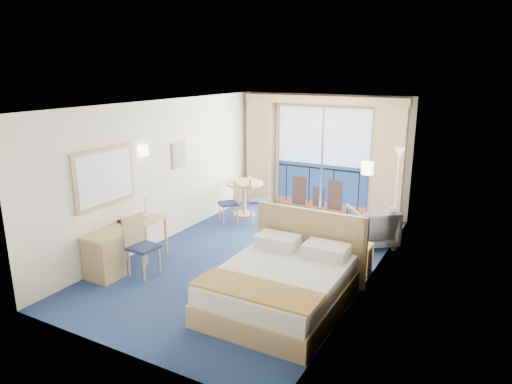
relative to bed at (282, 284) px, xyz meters
name	(u,v)px	position (x,y,z in m)	size (l,w,h in m)	color
floor	(256,257)	(-1.14, 1.33, -0.32)	(6.50, 6.50, 0.00)	navy
room_walls	(256,159)	(-1.14, 1.33, 1.46)	(4.04, 6.54, 2.72)	white
balcony_door	(322,162)	(-1.15, 4.55, 0.82)	(2.36, 0.03, 2.52)	navy
curtain_left	(260,152)	(-2.69, 4.40, 0.95)	(0.65, 0.22, 2.55)	tan
curtain_right	(389,165)	(0.41, 4.40, 0.95)	(0.65, 0.22, 2.55)	tan
pelmet	(323,100)	(-1.14, 4.43, 2.26)	(3.80, 0.25, 0.18)	tan
mirror	(105,177)	(-3.12, -0.17, 1.23)	(0.05, 1.25, 0.95)	tan
wall_print	(179,155)	(-3.12, 1.78, 1.28)	(0.04, 0.42, 0.52)	tan
sconce_left	(143,151)	(-3.08, 0.73, 1.53)	(0.18, 0.18, 0.18)	#FFECB2
sconce_right	(368,168)	(0.80, 1.18, 1.53)	(0.18, 0.18, 0.18)	#FFECB2
bed	(282,284)	(0.00, 0.00, 0.00)	(1.83, 2.17, 1.15)	tan
nightstand	(359,258)	(0.65, 1.57, -0.08)	(0.38, 0.36, 0.49)	#A38656
phone	(361,243)	(0.67, 1.55, 0.21)	(0.18, 0.14, 0.08)	silver
armchair	(372,226)	(0.51, 2.88, 0.05)	(0.80, 0.83, 0.75)	#434952
floor_lamp	(398,168)	(0.68, 4.04, 0.97)	(0.24, 0.24, 1.71)	silver
desk	(109,252)	(-2.87, -0.45, 0.08)	(0.53, 1.53, 0.72)	tan
desk_chair	(139,242)	(-2.48, -0.16, 0.23)	(0.46, 0.45, 0.98)	#20274B
folder	(129,222)	(-2.95, 0.11, 0.41)	(0.35, 0.26, 0.03)	black
desk_lamp	(145,200)	(-2.87, 0.46, 0.71)	(0.11, 0.11, 0.42)	silver
round_table	(244,190)	(-2.54, 3.34, 0.26)	(0.86, 0.86, 0.77)	tan
table_chair_a	(255,197)	(-2.10, 3.06, 0.24)	(0.59, 0.59, 0.99)	#20274B
table_chair_b	(232,200)	(-2.52, 2.76, 0.18)	(0.55, 0.55, 0.89)	#20274B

